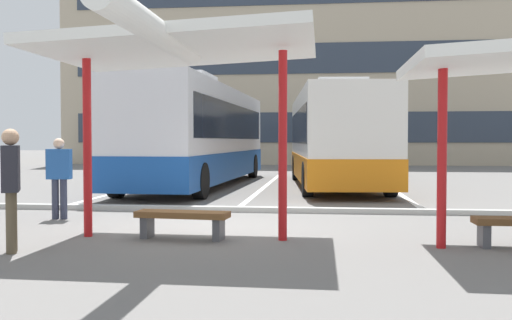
{
  "coord_description": "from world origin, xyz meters",
  "views": [
    {
      "loc": [
        1.96,
        -10.59,
        1.59
      ],
      "look_at": [
        0.28,
        4.12,
        1.1
      ],
      "focal_mm": 40.56,
      "sensor_mm": 36.0,
      "label": 1
    }
  ],
  "objects_px": {
    "coach_bus_0": "(199,137)",
    "coach_bus_1": "(335,140)",
    "waiting_shelter_1": "(178,49)",
    "waiting_passenger_0": "(59,173)",
    "waiting_passenger_1": "(11,180)",
    "bench_2": "(182,219)"
  },
  "relations": [
    {
      "from": "coach_bus_0",
      "to": "coach_bus_1",
      "type": "height_order",
      "value": "coach_bus_0"
    },
    {
      "from": "waiting_shelter_1",
      "to": "coach_bus_1",
      "type": "bearing_deg",
      "value": 76.45
    },
    {
      "from": "waiting_shelter_1",
      "to": "waiting_passenger_0",
      "type": "relative_size",
      "value": 3.19
    },
    {
      "from": "waiting_passenger_1",
      "to": "waiting_shelter_1",
      "type": "bearing_deg",
      "value": 28.81
    },
    {
      "from": "waiting_shelter_1",
      "to": "waiting_passenger_0",
      "type": "height_order",
      "value": "waiting_shelter_1"
    },
    {
      "from": "waiting_passenger_0",
      "to": "waiting_passenger_1",
      "type": "height_order",
      "value": "waiting_passenger_1"
    },
    {
      "from": "waiting_passenger_0",
      "to": "waiting_passenger_1",
      "type": "relative_size",
      "value": 0.93
    },
    {
      "from": "coach_bus_1",
      "to": "waiting_passenger_0",
      "type": "relative_size",
      "value": 6.42
    },
    {
      "from": "coach_bus_0",
      "to": "waiting_passenger_0",
      "type": "distance_m",
      "value": 8.95
    },
    {
      "from": "coach_bus_1",
      "to": "waiting_passenger_0",
      "type": "bearing_deg",
      "value": -122.88
    },
    {
      "from": "waiting_passenger_0",
      "to": "bench_2",
      "type": "bearing_deg",
      "value": -33.84
    },
    {
      "from": "coach_bus_0",
      "to": "waiting_passenger_0",
      "type": "relative_size",
      "value": 7.65
    },
    {
      "from": "waiting_passenger_1",
      "to": "coach_bus_0",
      "type": "bearing_deg",
      "value": 89.66
    },
    {
      "from": "coach_bus_1",
      "to": "bench_2",
      "type": "xyz_separation_m",
      "value": [
        -2.69,
        -10.93,
        -1.28
      ]
    },
    {
      "from": "waiting_shelter_1",
      "to": "waiting_passenger_0",
      "type": "distance_m",
      "value": 4.34
    },
    {
      "from": "waiting_passenger_0",
      "to": "waiting_passenger_1",
      "type": "bearing_deg",
      "value": -75.12
    },
    {
      "from": "coach_bus_1",
      "to": "waiting_shelter_1",
      "type": "bearing_deg",
      "value": -103.55
    },
    {
      "from": "coach_bus_1",
      "to": "waiting_passenger_1",
      "type": "xyz_separation_m",
      "value": [
        -4.83,
        -12.32,
        -0.58
      ]
    },
    {
      "from": "waiting_shelter_1",
      "to": "bench_2",
      "type": "distance_m",
      "value": 2.71
    },
    {
      "from": "waiting_shelter_1",
      "to": "bench_2",
      "type": "bearing_deg",
      "value": 90.0
    },
    {
      "from": "coach_bus_0",
      "to": "waiting_passenger_1",
      "type": "bearing_deg",
      "value": -90.34
    },
    {
      "from": "bench_2",
      "to": "waiting_passenger_0",
      "type": "distance_m",
      "value": 3.73
    }
  ]
}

